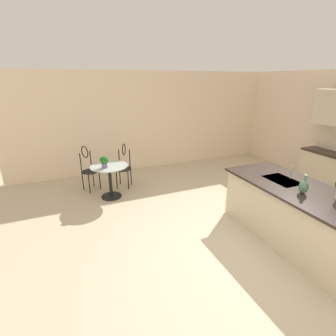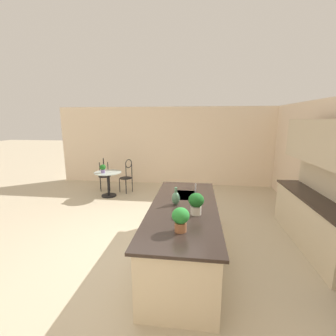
{
  "view_description": "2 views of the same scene",
  "coord_description": "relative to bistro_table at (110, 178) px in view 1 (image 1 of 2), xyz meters",
  "views": [
    {
      "loc": [
        2.51,
        -2.36,
        2.49
      ],
      "look_at": [
        -1.57,
        -0.64,
        0.9
      ],
      "focal_mm": 26.6,
      "sensor_mm": 36.0,
      "label": 1
    },
    {
      "loc": [
        3.77,
        1.03,
        2.27
      ],
      "look_at": [
        -1.61,
        0.36,
        1.13
      ],
      "focal_mm": 24.61,
      "sensor_mm": 36.0,
      "label": 2
    }
  ],
  "objects": [
    {
      "name": "ground_plane",
      "position": [
        2.6,
        1.57,
        -0.45
      ],
      "size": [
        40.0,
        40.0,
        0.0
      ],
      "primitive_type": "plane",
      "color": "beige"
    },
    {
      "name": "wall_left_window",
      "position": [
        -1.66,
        1.57,
        0.9
      ],
      "size": [
        0.12,
        7.8,
        2.7
      ],
      "primitive_type": "cube",
      "color": "beige",
      "rests_on": "ground"
    },
    {
      "name": "kitchen_island",
      "position": [
        2.9,
        2.42,
        0.02
      ],
      "size": [
        2.8,
        1.06,
        0.92
      ],
      "color": "beige",
      "rests_on": "ground"
    },
    {
      "name": "bistro_table",
      "position": [
        0.0,
        0.0,
        0.0
      ],
      "size": [
        0.8,
        0.8,
        0.74
      ],
      "color": "black",
      "rests_on": "ground"
    },
    {
      "name": "chair_near_window",
      "position": [
        -0.5,
        0.43,
        0.13
      ],
      "size": [
        0.52,
        0.51,
        1.04
      ],
      "color": "black",
      "rests_on": "ground"
    },
    {
      "name": "chair_by_island",
      "position": [
        -0.63,
        -0.38,
        0.13
      ],
      "size": [
        0.52,
        0.51,
        1.04
      ],
      "color": "black",
      "rests_on": "ground"
    },
    {
      "name": "sink_faucet",
      "position": [
        2.35,
        2.6,
        0.58
      ],
      "size": [
        0.02,
        0.02,
        0.22
      ],
      "primitive_type": "cylinder",
      "color": "#B2B5BA",
      "rests_on": "kitchen_island"
    },
    {
      "name": "potted_plant_on_table",
      "position": [
        0.09,
        -0.1,
        0.44
      ],
      "size": [
        0.18,
        0.18,
        0.25
      ],
      "color": "#7A669E",
      "rests_on": "bistro_table"
    },
    {
      "name": "vase_on_counter",
      "position": [
        2.85,
        2.29,
        0.58
      ],
      "size": [
        0.13,
        0.13,
        0.29
      ],
      "color": "#4C7A5B",
      "rests_on": "kitchen_island"
    }
  ]
}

